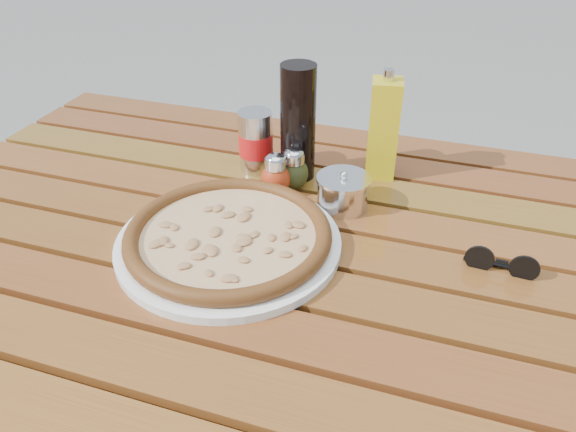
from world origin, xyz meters
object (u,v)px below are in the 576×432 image
(oregano_shaker, at_px, (294,169))
(dark_bottle, at_px, (298,123))
(sunglasses, at_px, (501,264))
(pepper_shaker, at_px, (276,175))
(pizza, at_px, (228,235))
(soda_can, at_px, (256,142))
(parmesan_tin, at_px, (343,192))
(table, at_px, (284,273))
(plate, at_px, (229,243))
(olive_oil_cruet, at_px, (383,129))

(oregano_shaker, xyz_separation_m, dark_bottle, (-0.01, 0.05, 0.07))
(dark_bottle, height_order, sunglasses, dark_bottle)
(pepper_shaker, bearing_deg, dark_bottle, 77.44)
(pizza, xyz_separation_m, oregano_shaker, (0.04, 0.21, 0.02))
(oregano_shaker, bearing_deg, soda_can, 153.06)
(pizza, relative_size, dark_bottle, 1.74)
(soda_can, height_order, sunglasses, soda_can)
(pizza, xyz_separation_m, parmesan_tin, (0.14, 0.17, 0.01))
(oregano_shaker, distance_m, parmesan_tin, 0.11)
(table, relative_size, dark_bottle, 6.36)
(pizza, bearing_deg, plate, -90.00)
(soda_can, height_order, parmesan_tin, soda_can)
(table, distance_m, parmesan_tin, 0.18)
(table, distance_m, pepper_shaker, 0.18)
(table, height_order, soda_can, soda_can)
(oregano_shaker, relative_size, parmesan_tin, 0.70)
(plate, height_order, sunglasses, sunglasses)
(plate, xyz_separation_m, pepper_shaker, (0.02, 0.18, 0.03))
(pepper_shaker, relative_size, soda_can, 0.68)
(table, bearing_deg, soda_can, 121.68)
(oregano_shaker, relative_size, sunglasses, 0.74)
(olive_oil_cruet, relative_size, parmesan_tin, 1.78)
(sunglasses, bearing_deg, pepper_shaker, 168.11)
(pepper_shaker, xyz_separation_m, oregano_shaker, (0.02, 0.03, 0.00))
(pepper_shaker, height_order, olive_oil_cruet, olive_oil_cruet)
(pepper_shaker, bearing_deg, pizza, -95.50)
(pizza, xyz_separation_m, olive_oil_cruet, (0.18, 0.31, 0.07))
(pepper_shaker, bearing_deg, soda_can, 131.22)
(soda_can, bearing_deg, plate, -78.86)
(table, bearing_deg, sunglasses, 3.19)
(pizza, bearing_deg, dark_bottle, 82.35)
(pepper_shaker, height_order, dark_bottle, dark_bottle)
(soda_can, relative_size, sunglasses, 1.09)
(olive_oil_cruet, height_order, sunglasses, olive_oil_cruet)
(plate, bearing_deg, pizza, 90.00)
(soda_can, relative_size, parmesan_tin, 1.02)
(plate, bearing_deg, pepper_shaker, 84.50)
(table, xyz_separation_m, olive_oil_cruet, (0.11, 0.26, 0.17))
(oregano_shaker, relative_size, dark_bottle, 0.37)
(olive_oil_cruet, xyz_separation_m, sunglasses, (0.23, -0.24, -0.08))
(plate, relative_size, pepper_shaker, 4.39)
(pizza, distance_m, pepper_shaker, 0.18)
(olive_oil_cruet, bearing_deg, dark_bottle, -160.24)
(pepper_shaker, distance_m, oregano_shaker, 0.04)
(olive_oil_cruet, bearing_deg, plate, -120.76)
(plate, xyz_separation_m, pizza, (0.00, 0.00, 0.02))
(table, distance_m, olive_oil_cruet, 0.33)
(pizza, bearing_deg, olive_oil_cruet, 59.24)
(dark_bottle, bearing_deg, olive_oil_cruet, 19.76)
(table, height_order, olive_oil_cruet, olive_oil_cruet)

